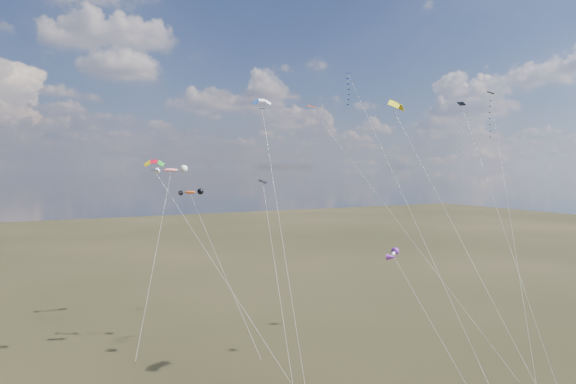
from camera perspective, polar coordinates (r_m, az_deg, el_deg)
name	(u,v)px	position (r m, az deg, el deg)	size (l,w,h in m)	color
diamond_black_high	(492,127)	(70.02, 21.74, 6.72)	(11.66, 16.42, 31.17)	black
diamond_navy_tall	(357,107)	(71.62, 7.62, 9.36)	(5.15, 31.32, 34.90)	#091543
diamond_black_mid	(269,227)	(54.58, -2.08, -3.92)	(3.07, 12.92, 20.08)	black
diamond_navy_right	(465,143)	(58.65, 19.12, 5.16)	(4.23, 16.52, 28.56)	#121E51
diamond_orange_center	(368,182)	(59.01, 8.88, 1.14)	(12.76, 21.12, 28.99)	#E94704
parafoil_yellow	(397,103)	(52.83, 12.01, 9.64)	(3.95, 19.30, 28.67)	gold
parafoil_blue_white	(262,102)	(60.24, -2.88, 9.94)	(5.35, 19.48, 29.77)	#1E4FAC
parafoil_tricolor	(155,163)	(59.67, -14.58, 3.17)	(11.22, 15.34, 22.67)	#DFB504
novelty_orange_black	(190,193)	(64.36, -10.78, -0.12)	(6.19, 12.06, 18.82)	#E55718
novelty_white_purple	(394,255)	(44.89, 11.69, -6.83)	(6.07, 8.24, 14.45)	silver
novelty_redwhite_stripe	(171,170)	(75.39, -12.88, 2.35)	(10.63, 17.11, 21.70)	red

